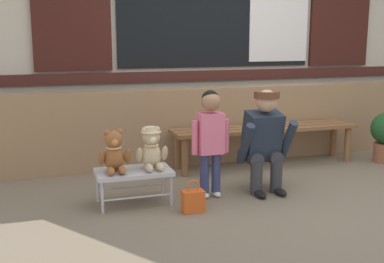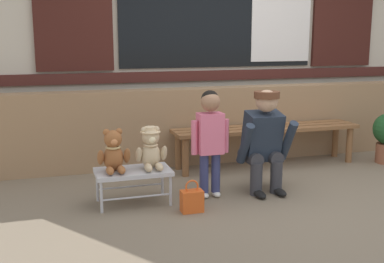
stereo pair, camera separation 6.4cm
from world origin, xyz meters
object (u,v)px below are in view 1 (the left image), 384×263
(teddy_bear_plain, at_px, (114,153))
(handbag_on_ground, at_px, (193,200))
(child_standing, at_px, (211,132))
(adult_crouching, at_px, (264,140))
(wooden_bench_long, at_px, (265,132))
(teddy_bear_with_hat, at_px, (152,149))
(small_display_bench, at_px, (134,174))

(teddy_bear_plain, relative_size, handbag_on_ground, 1.34)
(child_standing, relative_size, adult_crouching, 1.01)
(adult_crouching, bearing_deg, handbag_on_ground, -157.62)
(wooden_bench_long, bearing_deg, teddy_bear_plain, -155.95)
(teddy_bear_with_hat, distance_m, child_standing, 0.54)
(wooden_bench_long, xyz_separation_m, teddy_bear_with_hat, (-1.47, -0.80, 0.10))
(wooden_bench_long, distance_m, child_standing, 1.27)
(wooden_bench_long, bearing_deg, handbag_on_ground, -136.69)
(wooden_bench_long, xyz_separation_m, child_standing, (-0.94, -0.82, 0.22))
(teddy_bear_with_hat, distance_m, adult_crouching, 1.05)
(wooden_bench_long, relative_size, handbag_on_ground, 7.72)
(teddy_bear_with_hat, height_order, adult_crouching, adult_crouching)
(teddy_bear_with_hat, bearing_deg, child_standing, -2.42)
(wooden_bench_long, height_order, child_standing, child_standing)
(teddy_bear_plain, xyz_separation_m, handbag_on_ground, (0.58, -0.34, -0.37))
(teddy_bear_plain, bearing_deg, teddy_bear_with_hat, 0.13)
(teddy_bear_with_hat, height_order, handbag_on_ground, teddy_bear_with_hat)
(teddy_bear_plain, xyz_separation_m, adult_crouching, (1.37, -0.01, 0.02))
(adult_crouching, bearing_deg, small_display_bench, 179.43)
(child_standing, bearing_deg, teddy_bear_plain, 178.54)
(wooden_bench_long, distance_m, adult_crouching, 0.92)
(wooden_bench_long, distance_m, small_display_bench, 1.82)
(adult_crouching, bearing_deg, teddy_bear_with_hat, 179.22)
(wooden_bench_long, height_order, handbag_on_ground, wooden_bench_long)
(child_standing, distance_m, handbag_on_ground, 0.65)
(handbag_on_ground, bearing_deg, small_display_bench, 141.22)
(teddy_bear_plain, distance_m, adult_crouching, 1.37)
(small_display_bench, xyz_separation_m, adult_crouching, (1.21, -0.01, 0.21))
(small_display_bench, xyz_separation_m, teddy_bear_with_hat, (0.16, 0.00, 0.21))
(wooden_bench_long, height_order, teddy_bear_plain, teddy_bear_plain)
(teddy_bear_plain, height_order, adult_crouching, adult_crouching)
(wooden_bench_long, bearing_deg, small_display_bench, -153.85)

